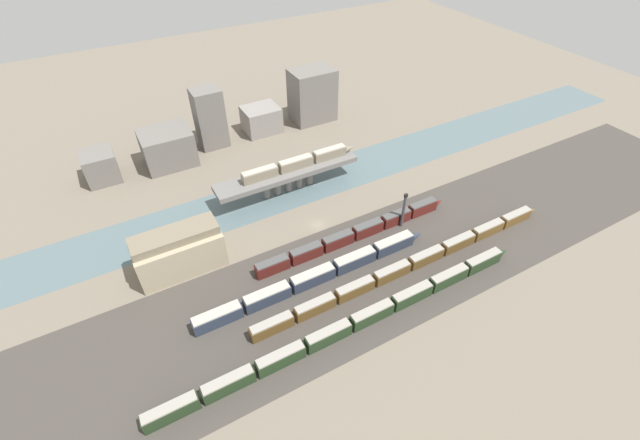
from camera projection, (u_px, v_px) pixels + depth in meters
ground_plane at (318, 225)px, 133.95m from camera, size 400.00×400.00×0.00m
railbed_yard at (359, 275)px, 118.14m from camera, size 280.00×42.00×0.01m
river_water at (289, 190)px, 147.71m from camera, size 320.00×20.25×0.01m
bridge at (288, 175)px, 143.59m from camera, size 50.03×8.71×7.99m
train_on_bridge at (300, 162)px, 143.02m from camera, size 42.13×2.88×3.61m
train_yard_near at (355, 323)px, 103.82m from camera, size 102.68×2.64×4.19m
train_yard_mid at (413, 263)px, 119.04m from camera, size 98.26×2.60×3.76m
train_yard_far at (318, 276)px, 115.39m from camera, size 70.22×3.18×4.07m
train_yard_outer at (356, 233)px, 128.03m from camera, size 65.83×2.84×4.04m
warehouse_building at (179, 251)px, 116.32m from camera, size 23.26×10.81×13.33m
signal_tower at (403, 210)px, 129.66m from camera, size 1.00×0.90×12.44m
city_block_far_left at (100, 166)px, 149.12m from camera, size 10.79×11.77×10.68m
city_block_left at (168, 148)px, 156.24m from camera, size 17.77×15.07×12.94m
city_block_center at (210, 118)px, 162.72m from camera, size 10.55×9.29×22.96m
city_block_right at (261, 119)px, 175.02m from camera, size 14.32×11.86×10.36m
city_block_far_right at (312, 95)px, 179.11m from camera, size 17.86×12.41×21.74m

